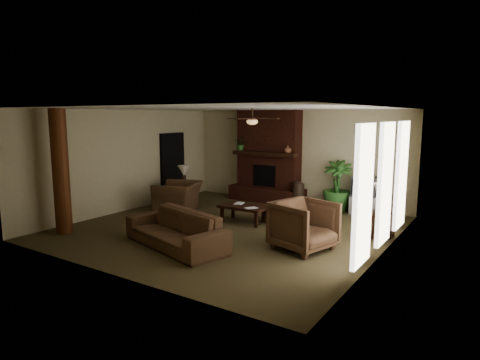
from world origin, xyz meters
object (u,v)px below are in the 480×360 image
Objects in this scene: sofa at (175,224)px; lamp_left at (184,172)px; armchair_right at (304,223)px; lamp_right at (381,193)px; ottoman at (278,214)px; floor_plant at (337,197)px; log_column at (61,172)px; floor_vase at (298,193)px; side_table_left at (184,197)px; coffee_table at (244,208)px; side_table_right at (379,225)px; tv_stand at (364,205)px; armchair_left at (178,192)px.

sofa is 3.89m from lamp_left.
lamp_right reaches higher than armchair_right.
floor_plant reaches higher than ottoman.
log_column reaches higher than ottoman.
sofa reaches higher than floor_plant.
side_table_left is (-2.87, -1.72, -0.16)m from floor_vase.
lamp_right is (3.17, 0.50, 0.63)m from coffee_table.
floor_plant is (0.80, 1.96, 0.20)m from ottoman.
side_table_left and side_table_right have the same top height.
coffee_table is (2.93, 3.01, -1.03)m from log_column.
ottoman is at bearing -1.61° from side_table_left.
floor_vase is 0.55× the size of floor_plant.
sofa is at bearing 134.89° from armchair_right.
lamp_left reaches higher than tv_stand.
floor_vase is (0.52, 4.70, -0.05)m from sofa.
tv_stand is 5.17m from lamp_left.
armchair_right reaches higher than ottoman.
armchair_right is (5.06, 1.87, -0.86)m from log_column.
lamp_left reaches higher than ottoman.
lamp_left reaches higher than floor_plant.
ottoman is at bearing -80.39° from floor_vase.
side_table_left reaches higher than coffee_table.
lamp_left is (-4.00, -1.81, 0.61)m from floor_plant.
floor_plant is 2.17× the size of lamp_right.
ottoman is 0.71× the size of tv_stand.
floor_vase is at bearing 58.03° from log_column.
armchair_right reaches higher than coffee_table.
armchair_right is 3.66m from floor_plant.
floor_vase is 1.40× the size of side_table_left.
coffee_table is at bearing -99.57° from floor_vase.
armchair_right is at bearing -20.62° from side_table_left.
log_column is 2.33× the size of coffee_table.
sofa is 1.74× the size of floor_plant.
log_column is at bearing -154.08° from tv_stand.
armchair_left is at bearing -171.12° from tv_stand.
log_column is 5.09× the size of side_table_right.
floor_vase reaches higher than ottoman.
log_column is at bearing -96.58° from lamp_left.
ottoman is (0.70, 0.50, -0.17)m from coffee_table.
log_column is 7.68m from tv_stand.
tv_stand is (5.18, 5.55, -1.15)m from log_column.
lamp_left is at bearing -179.41° from tv_stand.
armchair_right is 2.21m from ottoman.
floor_plant is at bearing 24.34° from lamp_left.
tv_stand is 1.88m from floor_vase.
sofa is 2.58m from armchair_right.
armchair_right is at bearing -122.14° from lamp_right.
floor_vase is (3.32, 5.33, -0.97)m from log_column.
floor_plant is (-0.76, -0.08, 0.15)m from tv_stand.
sofa is at bearing -108.52° from floor_plant.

